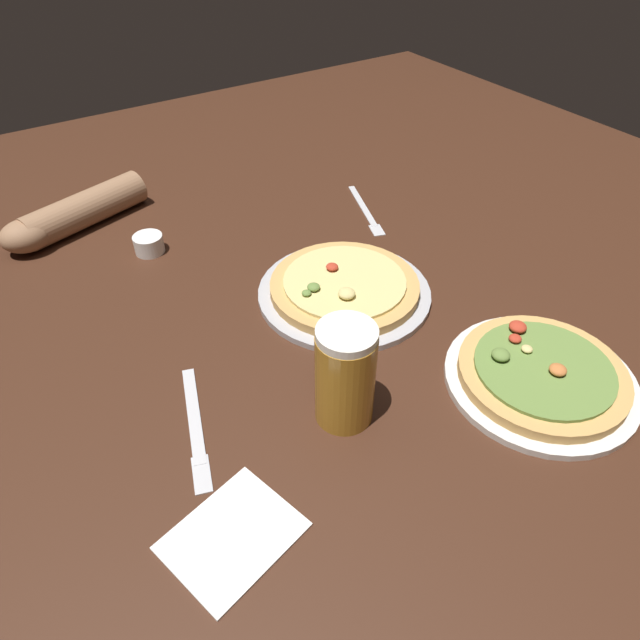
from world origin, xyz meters
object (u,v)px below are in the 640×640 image
at_px(pizza_plate_near, 541,375).
at_px(fork_left, 366,210).
at_px(ramekin_sauce, 149,244).
at_px(napkin_folded, 233,535).
at_px(knife_right, 195,426).
at_px(pizza_plate_far, 344,289).
at_px(diner_arm, 70,216).
at_px(beer_mug_dark, 344,373).

bearing_deg(pizza_plate_near, fork_left, 81.07).
height_order(ramekin_sauce, napkin_folded, ramekin_sauce).
height_order(pizza_plate_near, knife_right, pizza_plate_near).
bearing_deg(napkin_folded, pizza_plate_far, 39.27).
height_order(knife_right, diner_arm, diner_arm).
height_order(pizza_plate_near, napkin_folded, pizza_plate_near).
bearing_deg(diner_arm, pizza_plate_near, -60.33).
distance_m(pizza_plate_far, knife_right, 0.38).
bearing_deg(pizza_plate_near, ramekin_sauce, 118.88).
distance_m(beer_mug_dark, fork_left, 0.60).
bearing_deg(pizza_plate_far, ramekin_sauce, 126.46).
bearing_deg(knife_right, beer_mug_dark, -25.24).
xyz_separation_m(knife_right, diner_arm, (-0.00, 0.64, 0.03)).
bearing_deg(napkin_folded, beer_mug_dark, 21.72).
xyz_separation_m(beer_mug_dark, knife_right, (-0.19, 0.09, -0.08)).
height_order(beer_mug_dark, napkin_folded, beer_mug_dark).
xyz_separation_m(pizza_plate_near, napkin_folded, (-0.52, 0.03, -0.01)).
relative_size(pizza_plate_far, diner_arm, 0.99).
distance_m(pizza_plate_far, napkin_folded, 0.50).
relative_size(pizza_plate_near, ramekin_sauce, 4.93).
bearing_deg(beer_mug_dark, ramekin_sauce, 98.79).
bearing_deg(pizza_plate_near, napkin_folded, 176.64).
bearing_deg(diner_arm, ramekin_sauce, -57.24).
relative_size(pizza_plate_far, napkin_folded, 2.08).
distance_m(ramekin_sauce, napkin_folded, 0.67).
xyz_separation_m(pizza_plate_far, knife_right, (-0.36, -0.14, -0.01)).
bearing_deg(pizza_plate_far, pizza_plate_near, -69.71).
bearing_deg(diner_arm, fork_left, -25.83).
bearing_deg(pizza_plate_near, diner_arm, 119.67).
height_order(fork_left, diner_arm, diner_arm).
relative_size(pizza_plate_near, beer_mug_dark, 1.78).
height_order(pizza_plate_near, fork_left, pizza_plate_near).
xyz_separation_m(pizza_plate_near, ramekin_sauce, (-0.38, 0.68, 0.00)).
relative_size(pizza_plate_far, ramekin_sauce, 5.34).
distance_m(ramekin_sauce, diner_arm, 0.20).
distance_m(pizza_plate_near, diner_arm, 0.98).
bearing_deg(diner_arm, pizza_plate_far, -54.73).
height_order(pizza_plate_far, napkin_folded, pizza_plate_far).
distance_m(fork_left, diner_arm, 0.64).
relative_size(pizza_plate_near, pizza_plate_far, 0.92).
bearing_deg(beer_mug_dark, napkin_folded, -158.28).
bearing_deg(beer_mug_dark, knife_right, 154.76).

